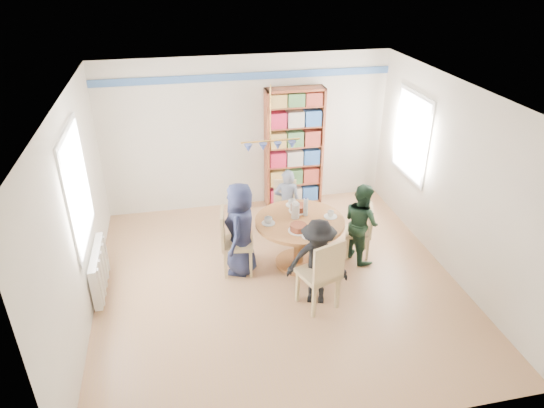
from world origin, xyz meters
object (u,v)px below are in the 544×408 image
object	(u,v)px
chair_left	(232,239)
dining_table	(299,231)
person_left	(241,229)
person_right	(361,222)
chair_far	(285,203)
person_near	(317,262)
chair_right	(363,229)
bookshelf	(294,149)
chair_near	(323,272)
person_far	(287,203)
radiator	(100,270)

from	to	relation	value
chair_left	dining_table	bearing A→B (deg)	-0.72
person_left	person_right	world-z (taller)	person_left
chair_far	person_right	distance (m)	1.43
chair_left	person_near	size ratio (longest dim) A/B	0.81
chair_far	person_near	xyz separation A→B (m)	(-0.03, -1.96, 0.15)
chair_right	chair_far	distance (m)	1.42
chair_far	person_left	xyz separation A→B (m)	(-0.90, -1.07, 0.23)
person_left	bookshelf	distance (m)	2.35
person_left	chair_near	bearing A→B (deg)	59.88
person_near	person_far	bearing A→B (deg)	107.37
dining_table	chair_right	size ratio (longest dim) A/B	1.55
person_right	chair_left	bearing A→B (deg)	74.00
radiator	person_near	distance (m)	2.95
radiator	chair_far	distance (m)	3.09
chair_right	person_right	xyz separation A→B (m)	(-0.07, -0.06, 0.15)
dining_table	person_near	bearing A→B (deg)	-89.70
bookshelf	person_left	bearing A→B (deg)	-122.98
chair_left	person_right	xyz separation A→B (m)	(1.94, -0.04, 0.07)
person_right	bookshelf	size ratio (longest dim) A/B	0.57
chair_left	person_near	world-z (taller)	person_near
dining_table	chair_near	bearing A→B (deg)	-88.58
chair_right	chair_left	bearing A→B (deg)	-179.33
radiator	dining_table	bearing A→B (deg)	1.82
dining_table	person_far	size ratio (longest dim) A/B	1.12
radiator	chair_far	bearing A→B (deg)	22.13
chair_near	person_left	xyz separation A→B (m)	(-0.89, 1.06, 0.12)
chair_near	chair_far	bearing A→B (deg)	89.79
dining_table	person_right	distance (m)	0.94
chair_left	person_left	size ratio (longest dim) A/B	0.72
dining_table	chair_right	xyz separation A→B (m)	(1.01, 0.04, -0.09)
person_far	person_right	bearing A→B (deg)	153.35
chair_right	person_far	xyz separation A→B (m)	(-0.99, 0.82, 0.12)
chair_near	person_far	size ratio (longest dim) A/B	0.90
radiator	person_right	world-z (taller)	person_right
person_right	dining_table	bearing A→B (deg)	73.50
person_near	bookshelf	world-z (taller)	bookshelf
chair_left	person_far	world-z (taller)	person_far
bookshelf	chair_far	bearing A→B (deg)	-112.55
dining_table	chair_far	xyz separation A→B (m)	(0.03, 1.07, -0.09)
chair_left	chair_near	distance (m)	1.48
person_right	bookshelf	world-z (taller)	bookshelf
dining_table	person_left	size ratio (longest dim) A/B	0.93
chair_left	chair_near	size ratio (longest dim) A/B	0.96
chair_near	radiator	bearing A→B (deg)	161.37
chair_left	person_near	bearing A→B (deg)	-42.07
radiator	chair_left	world-z (taller)	chair_left
radiator	chair_near	size ratio (longest dim) A/B	0.96
chair_left	person_left	bearing A→B (deg)	-2.57
dining_table	chair_near	distance (m)	1.05
radiator	chair_near	bearing A→B (deg)	-18.63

